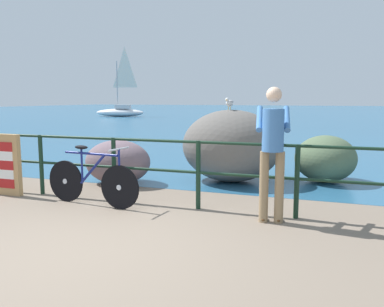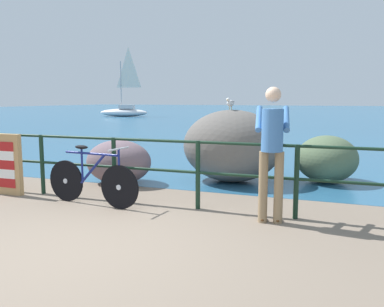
% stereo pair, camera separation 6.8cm
% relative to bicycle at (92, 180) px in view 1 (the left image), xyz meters
% --- Properties ---
extents(ground_plane, '(120.00, 120.00, 0.10)m').
position_rel_bicycle_xyz_m(ground_plane, '(0.89, 18.44, -0.44)').
color(ground_plane, '#756656').
extents(sea_surface, '(120.00, 90.00, 0.01)m').
position_rel_bicycle_xyz_m(sea_surface, '(0.89, 46.43, -0.39)').
color(sea_surface, '#285B7F').
rests_on(sea_surface, ground_plane).
extents(promenade_railing, '(9.99, 0.07, 1.02)m').
position_rel_bicycle_xyz_m(promenade_railing, '(0.89, 0.35, 0.25)').
color(promenade_railing, black).
rests_on(promenade_railing, ground_plane).
extents(bicycle, '(1.69, 0.48, 0.92)m').
position_rel_bicycle_xyz_m(bicycle, '(0.00, 0.00, 0.00)').
color(bicycle, black).
rests_on(bicycle, ground_plane).
extents(person_at_railing, '(0.52, 0.67, 1.78)m').
position_rel_bicycle_xyz_m(person_at_railing, '(2.72, 0.07, 0.60)').
color(person_at_railing, '#8C7251').
rests_on(person_at_railing, ground_plane).
extents(folded_deckchair_stack, '(0.84, 0.10, 1.04)m').
position_rel_bicycle_xyz_m(folded_deckchair_stack, '(-1.89, 0.10, 0.13)').
color(folded_deckchair_stack, tan).
rests_on(folded_deckchair_stack, ground_plane).
extents(breakwater_boulder_main, '(1.95, 1.70, 1.41)m').
position_rel_bicycle_xyz_m(breakwater_boulder_main, '(1.55, 2.51, 0.32)').
color(breakwater_boulder_main, '#605B56').
rests_on(breakwater_boulder_main, ground).
extents(breakwater_boulder_left, '(1.29, 1.04, 0.84)m').
position_rel_bicycle_xyz_m(breakwater_boulder_left, '(-0.45, 1.56, 0.03)').
color(breakwater_boulder_left, '#6E5A62').
rests_on(breakwater_boulder_left, ground).
extents(breakwater_boulder_right, '(1.19, 1.25, 0.92)m').
position_rel_bicycle_xyz_m(breakwater_boulder_right, '(3.31, 3.11, 0.07)').
color(breakwater_boulder_right, '#526648').
rests_on(breakwater_boulder_right, ground).
extents(seagull, '(0.15, 0.34, 0.23)m').
position_rel_bicycle_xyz_m(seagull, '(1.50, 2.52, 1.16)').
color(seagull, gold).
rests_on(seagull, breakwater_boulder_main).
extents(sailboat, '(4.56, 2.09, 6.16)m').
position_rel_bicycle_xyz_m(sailboat, '(-14.97, 27.25, 0.32)').
color(sailboat, white).
rests_on(sailboat, sea_surface).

